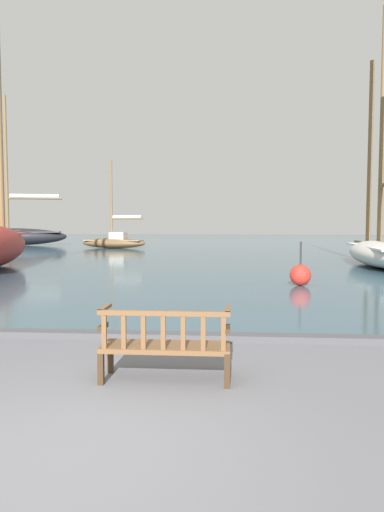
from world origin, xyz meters
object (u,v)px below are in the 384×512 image
object	(u,v)px
sailboat_centre_channel	(11,234)
channel_buoy	(300,275)
sailboat_distant_harbor	(114,241)
sailboat_outer_port	(380,247)
park_bench	(165,344)

from	to	relation	value
sailboat_centre_channel	channel_buoy	size ratio (longest dim) A/B	9.80
channel_buoy	sailboat_distant_harbor	bearing A→B (deg)	117.58
sailboat_outer_port	sailboat_distant_harbor	size ratio (longest dim) A/B	1.65
sailboat_distant_harbor	channel_buoy	distance (m)	24.09
channel_buoy	park_bench	bearing A→B (deg)	-109.32
sailboat_centre_channel	sailboat_distant_harbor	size ratio (longest dim) A/B	1.92
sailboat_centre_channel	sailboat_outer_port	bearing A→B (deg)	-35.62
sailboat_centre_channel	channel_buoy	world-z (taller)	sailboat_centre_channel
park_bench	sailboat_centre_channel	xyz separation A→B (m)	(-18.59, 34.05, 0.66)
park_bench	sailboat_centre_channel	size ratio (longest dim) A/B	0.12
sailboat_outer_port	sailboat_distant_harbor	bearing A→B (deg)	137.06
sailboat_centre_channel	sailboat_outer_port	world-z (taller)	sailboat_centre_channel
sailboat_centre_channel	sailboat_distant_harbor	bearing A→B (deg)	-21.55
sailboat_centre_channel	park_bench	bearing A→B (deg)	-61.37
sailboat_outer_port	sailboat_centre_channel	bearing A→B (deg)	144.38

